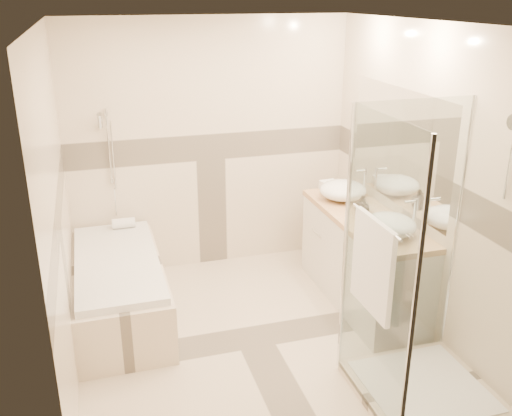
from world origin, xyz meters
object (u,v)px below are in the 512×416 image
object	(u,v)px
bathtub	(119,285)
amenity_bottle_b	(362,205)
shower_enclosure	(408,331)
vessel_sink_near	(343,190)
vessel_sink_far	(389,225)
amenity_bottle_a	(364,207)
vanity	(363,259)

from	to	relation	value
bathtub	amenity_bottle_b	xyz separation A→B (m)	(2.13, -0.31, 0.63)
bathtub	shower_enclosure	bearing A→B (deg)	-41.10
vessel_sink_near	vessel_sink_far	world-z (taller)	vessel_sink_near
shower_enclosure	amenity_bottle_b	size ratio (longest dim) A/B	11.95
bathtub	vessel_sink_near	size ratio (longest dim) A/B	3.84
vessel_sink_near	amenity_bottle_a	xyz separation A→B (m)	(0.00, -0.44, -0.01)
vanity	amenity_bottle_b	size ratio (longest dim) A/B	9.49
vanity	amenity_bottle_a	world-z (taller)	amenity_bottle_a
vanity	vessel_sink_near	xyz separation A→B (m)	(-0.02, 0.45, 0.51)
bathtub	vessel_sink_near	distance (m)	2.22
vessel_sink_near	amenity_bottle_a	world-z (taller)	vessel_sink_near
vessel_sink_near	vessel_sink_far	distance (m)	0.89
amenity_bottle_a	vanity	bearing A→B (deg)	-23.83
vessel_sink_far	amenity_bottle_b	distance (m)	0.48
amenity_bottle_a	amenity_bottle_b	distance (m)	0.03
shower_enclosure	amenity_bottle_b	world-z (taller)	shower_enclosure
vessel_sink_near	vessel_sink_far	xyz separation A→B (m)	(0.00, -0.89, -0.00)
vessel_sink_near	vanity	bearing A→B (deg)	-87.45
vanity	vessel_sink_far	world-z (taller)	vessel_sink_far
amenity_bottle_a	amenity_bottle_b	xyz separation A→B (m)	(0.00, 0.03, 0.01)
bathtub	amenity_bottle_a	xyz separation A→B (m)	(2.13, -0.34, 0.62)
vessel_sink_far	amenity_bottle_b	xyz separation A→B (m)	(0.00, 0.48, -0.00)
shower_enclosure	amenity_bottle_a	xyz separation A→B (m)	(0.27, 1.28, 0.42)
vanity	vessel_sink_far	bearing A→B (deg)	-92.60
vessel_sink_far	amenity_bottle_a	distance (m)	0.45
vanity	amenity_bottle_a	xyz separation A→B (m)	(-0.02, 0.01, 0.50)
vessel_sink_near	amenity_bottle_a	distance (m)	0.44
vanity	vessel_sink_near	bearing A→B (deg)	92.55
shower_enclosure	amenity_bottle_b	xyz separation A→B (m)	(0.27, 1.31, 0.43)
vessel_sink_far	amenity_bottle_a	bearing A→B (deg)	90.00
vanity	amenity_bottle_a	size ratio (longest dim) A/B	10.28
bathtub	amenity_bottle_b	distance (m)	2.24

